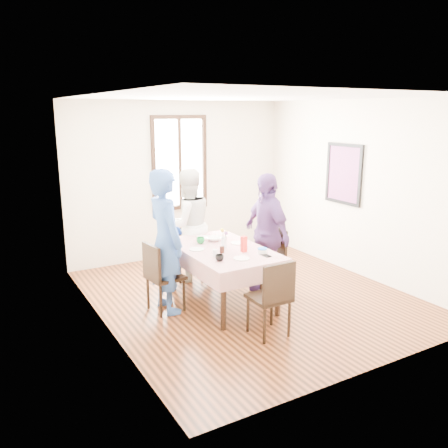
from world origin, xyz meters
The scene contains 31 objects.
ground centered at (0.00, 0.00, 0.00)m, with size 4.50×4.50×0.00m, color black.
back_wall centered at (0.00, 2.25, 1.35)m, with size 4.00×4.00×0.00m, color beige.
right_wall centered at (2.00, 0.00, 1.35)m, with size 4.50×4.50×0.00m, color beige.
window_frame centered at (0.00, 2.23, 1.65)m, with size 1.02×0.06×1.62m, color black.
window_pane centered at (0.00, 2.24, 1.65)m, with size 0.90×0.02×1.50m, color white.
art_poster centered at (1.98, 0.30, 1.55)m, with size 0.04×0.76×0.96m, color red.
dining_table centered at (-0.43, -0.02, 0.38)m, with size 0.91×1.57×0.75m, color black.
tablecloth centered at (-0.43, -0.02, 0.76)m, with size 1.03×1.69×0.01m, color #620009.
chair_left centered at (-1.19, 0.13, 0.46)m, with size 0.42×0.42×0.91m, color black.
chair_right centered at (0.32, 0.03, 0.46)m, with size 0.42×0.42×0.91m, color black.
chair_far centered at (-0.43, 1.06, 0.46)m, with size 0.42×0.42×0.91m, color black.
chair_near centered at (-0.43, -1.10, 0.46)m, with size 0.42×0.42×0.91m, color black.
person_left centered at (-1.17, 0.13, 0.92)m, with size 0.67×0.44×1.85m, color #2E5095.
person_far centered at (-0.43, 1.04, 0.85)m, with size 0.83×0.64×1.70m, color silver.
person_right centered at (0.30, 0.03, 0.85)m, with size 1.00×0.42×1.71m, color #583671.
mug_black centered at (-0.73, -0.48, 0.80)m, with size 0.10×0.10×0.08m, color black.
mug_flag centered at (-0.14, -0.10, 0.81)m, with size 0.09×0.09×0.09m, color red.
mug_green centered at (-0.58, 0.31, 0.81)m, with size 0.11×0.11×0.09m, color #0C7226.
serving_bowl centered at (-0.35, 0.35, 0.79)m, with size 0.21×0.21×0.05m, color white.
juice_carton centered at (-0.27, -0.30, 0.86)m, with size 0.07×0.07×0.21m, color red.
butter_tub centered at (-0.11, -0.49, 0.79)m, with size 0.12×0.12×0.06m, color white.
jam_jar centered at (-0.54, -0.21, 0.80)m, with size 0.06×0.06×0.09m, color black.
drinking_glass centered at (-0.69, -0.29, 0.81)m, with size 0.06×0.06×0.09m, color silver.
smartphone centered at (-0.12, -0.58, 0.77)m, with size 0.08×0.15×0.01m, color black.
flower_vase centered at (-0.39, 0.00, 0.83)m, with size 0.07×0.07×0.14m, color silver.
plate_left centered at (-0.76, 0.08, 0.77)m, with size 0.20×0.20×0.01m, color white.
plate_right centered at (-0.14, 0.07, 0.77)m, with size 0.20×0.20×0.01m, color white.
plate_far centered at (-0.41, 0.57, 0.77)m, with size 0.20×0.20×0.01m, color white.
plate_near centered at (-0.45, -0.54, 0.77)m, with size 0.20×0.20×0.01m, color white.
butter_lid centered at (-0.11, -0.49, 0.83)m, with size 0.12×0.12×0.01m, color blue.
flower_bunch centered at (-0.39, 0.00, 0.95)m, with size 0.09×0.09×0.10m, color yellow, non-canonical shape.
Camera 1 is at (-3.35, -5.14, 2.52)m, focal length 37.34 mm.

